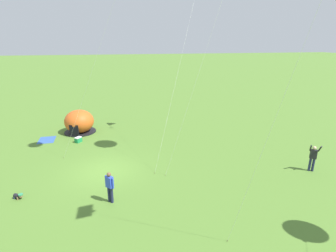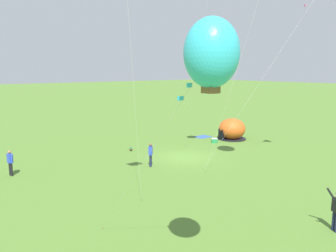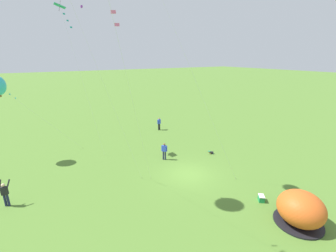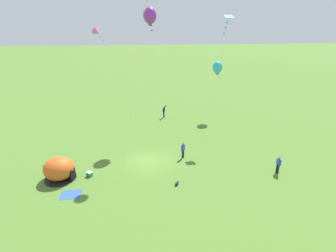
# 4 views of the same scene
# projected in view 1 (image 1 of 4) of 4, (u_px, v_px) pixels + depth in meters

# --- Properties ---
(ground_plane) EXTENTS (300.00, 300.00, 0.00)m
(ground_plane) POSITION_uv_depth(u_px,v_px,m) (105.00, 171.00, 17.06)
(ground_plane) COLOR #517A2D
(popup_tent) EXTENTS (2.81, 2.81, 2.10)m
(popup_tent) POSITION_uv_depth(u_px,v_px,m) (79.00, 122.00, 23.94)
(popup_tent) COLOR #D8591E
(popup_tent) RESTS_ON ground
(picnic_blanket) EXTENTS (1.74, 1.35, 0.01)m
(picnic_blanket) POSITION_uv_depth(u_px,v_px,m) (47.00, 140.00, 22.35)
(picnic_blanket) COLOR #3359A5
(picnic_blanket) RESTS_ON ground
(cooler_box) EXTENTS (0.64, 0.62, 0.44)m
(cooler_box) POSITION_uv_depth(u_px,v_px,m) (78.00, 140.00, 21.81)
(cooler_box) COLOR #1E8C4C
(cooler_box) RESTS_ON ground
(toddler_crawling) EXTENTS (0.42, 0.54, 0.32)m
(toddler_crawling) POSITION_uv_depth(u_px,v_px,m) (18.00, 196.00, 14.01)
(toddler_crawling) COLOR black
(toddler_crawling) RESTS_ON ground
(person_watching_sky) EXTENTS (0.45, 0.44, 1.72)m
(person_watching_sky) POSITION_uv_depth(u_px,v_px,m) (110.00, 186.00, 13.51)
(person_watching_sky) COLOR #1E2347
(person_watching_sky) RESTS_ON ground
(person_flying_kite) EXTENTS (0.65, 0.72, 1.89)m
(person_flying_kite) POSITION_uv_depth(u_px,v_px,m) (313.00, 157.00, 16.77)
(person_flying_kite) COLOR #1E2347
(person_flying_kite) RESTS_ON ground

